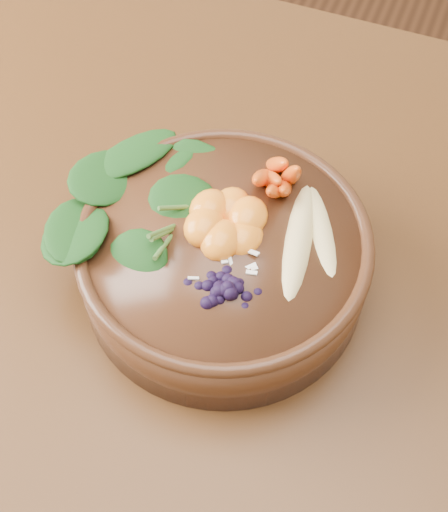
{
  "coord_description": "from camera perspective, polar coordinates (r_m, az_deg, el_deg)",
  "views": [
    {
      "loc": [
        0.17,
        -0.49,
        1.45
      ],
      "look_at": [
        0.0,
        -0.08,
        0.8
      ],
      "focal_mm": 50.0,
      "sensor_mm": 36.0,
      "label": 1
    }
  ],
  "objects": [
    {
      "name": "coconut_flakes",
      "position": [
        0.75,
        0.17,
        0.23
      ],
      "size": [
        0.12,
        0.11,
        0.01
      ],
      "primitive_type": null,
      "rotation": [
        0.0,
        0.0,
        0.38
      ],
      "color": "white",
      "rests_on": "stoneware_bowl"
    },
    {
      "name": "dining_table",
      "position": [
        0.95,
        1.54,
        -1.44
      ],
      "size": [
        1.6,
        0.9,
        0.75
      ],
      "color": "#331C0C",
      "rests_on": "ground"
    },
    {
      "name": "stoneware_bowl",
      "position": [
        0.8,
        -0.0,
        -0.41
      ],
      "size": [
        0.42,
        0.42,
        0.09
      ],
      "primitive_type": "cylinder",
      "rotation": [
        0.0,
        0.0,
        0.38
      ],
      "color": "#462816",
      "rests_on": "dining_table"
    },
    {
      "name": "blueberry_pile",
      "position": [
        0.71,
        0.27,
        -1.9
      ],
      "size": [
        0.18,
        0.16,
        0.04
      ],
      "primitive_type": null,
      "rotation": [
        0.0,
        0.0,
        0.38
      ],
      "color": "black",
      "rests_on": "stoneware_bowl"
    },
    {
      "name": "banana_halves",
      "position": [
        0.76,
        7.01,
        2.36
      ],
      "size": [
        0.1,
        0.19,
        0.03
      ],
      "rotation": [
        0.0,
        0.0,
        0.38
      ],
      "color": "#E0CC84",
      "rests_on": "stoneware_bowl"
    },
    {
      "name": "ground",
      "position": [
        1.54,
        0.98,
        -14.86
      ],
      "size": [
        4.0,
        4.0,
        0.0
      ],
      "primitive_type": "plane",
      "color": "#381E0F",
      "rests_on": "ground"
    },
    {
      "name": "kale_heap",
      "position": [
        0.79,
        -3.66,
        6.38
      ],
      "size": [
        0.26,
        0.25,
        0.05
      ],
      "primitive_type": null,
      "rotation": [
        0.0,
        0.0,
        0.38
      ],
      "color": "#194717",
      "rests_on": "stoneware_bowl"
    },
    {
      "name": "carrot_cluster",
      "position": [
        0.78,
        4.25,
        8.43
      ],
      "size": [
        0.09,
        0.09,
        0.09
      ],
      "primitive_type": null,
      "rotation": [
        0.0,
        0.0,
        0.38
      ],
      "color": "#E35217",
      "rests_on": "stoneware_bowl"
    },
    {
      "name": "mandarin_cluster",
      "position": [
        0.76,
        0.17,
        3.41
      ],
      "size": [
        0.12,
        0.13,
        0.04
      ],
      "primitive_type": null,
      "rotation": [
        0.0,
        0.0,
        0.38
      ],
      "color": "orange",
      "rests_on": "stoneware_bowl"
    }
  ]
}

